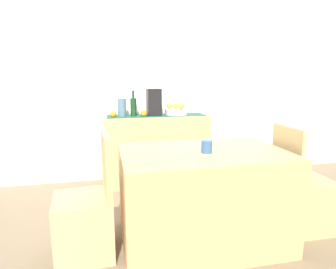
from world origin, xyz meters
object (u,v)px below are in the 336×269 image
at_px(wine_bottle, 133,107).
at_px(dining_table, 202,197).
at_px(ceramic_vase, 122,108).
at_px(coffee_cup, 207,147).
at_px(sideboard_console, 156,149).
at_px(chair_near_window, 86,221).
at_px(chair_by_corner, 301,199).
at_px(fruit_bowl, 176,112).
at_px(coffee_maker, 154,102).

relative_size(wine_bottle, dining_table, 0.24).
xyz_separation_m(ceramic_vase, dining_table, (0.52, -1.38, -0.57)).
height_order(wine_bottle, coffee_cup, wine_bottle).
distance_m(sideboard_console, ceramic_vase, 0.66).
height_order(dining_table, chair_near_window, chair_near_window).
relative_size(sideboard_console, coffee_cup, 13.59).
distance_m(sideboard_console, chair_by_corner, 1.71).
bearing_deg(wine_bottle, coffee_cup, -74.65).
bearing_deg(sideboard_console, dining_table, -84.94).
relative_size(sideboard_console, ceramic_vase, 5.89).
relative_size(wine_bottle, chair_near_window, 0.34).
distance_m(ceramic_vase, chair_near_window, 1.57).
distance_m(fruit_bowl, wine_bottle, 0.52).
bearing_deg(chair_near_window, dining_table, -0.08).
bearing_deg(sideboard_console, fruit_bowl, 0.00).
distance_m(wine_bottle, ceramic_vase, 0.13).
bearing_deg(chair_near_window, fruit_bowl, 53.75).
bearing_deg(dining_table, ceramic_vase, 110.84).
xyz_separation_m(fruit_bowl, coffee_maker, (-0.27, 0.00, 0.12)).
relative_size(sideboard_console, fruit_bowl, 4.53).
xyz_separation_m(wine_bottle, chair_near_window, (-0.50, -1.38, -0.68)).
relative_size(fruit_bowl, ceramic_vase, 1.30).
bearing_deg(chair_by_corner, coffee_cup, -176.30).
height_order(wine_bottle, chair_by_corner, wine_bottle).
bearing_deg(coffee_maker, chair_near_window, -118.24).
bearing_deg(coffee_maker, dining_table, -83.91).
bearing_deg(chair_near_window, ceramic_vase, 75.27).
xyz_separation_m(fruit_bowl, coffee_cup, (-0.12, -1.43, -0.09)).
xyz_separation_m(sideboard_console, fruit_bowl, (0.24, 0.00, 0.46)).
bearing_deg(coffee_maker, sideboard_console, 0.00).
relative_size(ceramic_vase, chair_near_window, 0.23).
bearing_deg(ceramic_vase, chair_near_window, -104.73).
height_order(chair_near_window, chair_by_corner, same).
bearing_deg(chair_near_window, chair_by_corner, -0.03).
bearing_deg(fruit_bowl, coffee_cup, -94.79).
height_order(coffee_maker, coffee_cup, coffee_maker).
bearing_deg(sideboard_console, coffee_cup, -85.02).
relative_size(fruit_bowl, coffee_maker, 0.86).
height_order(wine_bottle, chair_near_window, wine_bottle).
xyz_separation_m(fruit_bowl, wine_bottle, (-0.51, -0.00, 0.07)).
bearing_deg(fruit_bowl, sideboard_console, 180.00).
xyz_separation_m(coffee_maker, chair_near_window, (-0.74, -1.38, -0.73)).
xyz_separation_m(sideboard_console, wine_bottle, (-0.27, -0.00, 0.53)).
xyz_separation_m(coffee_cup, chair_by_corner, (0.88, 0.06, -0.52)).
bearing_deg(coffee_cup, ceramic_vase, 110.19).
xyz_separation_m(sideboard_console, dining_table, (0.12, -1.38, -0.05)).
distance_m(coffee_maker, chair_near_window, 1.72).
bearing_deg(ceramic_vase, wine_bottle, -0.00).
xyz_separation_m(coffee_maker, coffee_cup, (0.15, -1.43, -0.21)).
xyz_separation_m(sideboard_console, chair_by_corner, (1.01, -1.38, -0.15)).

